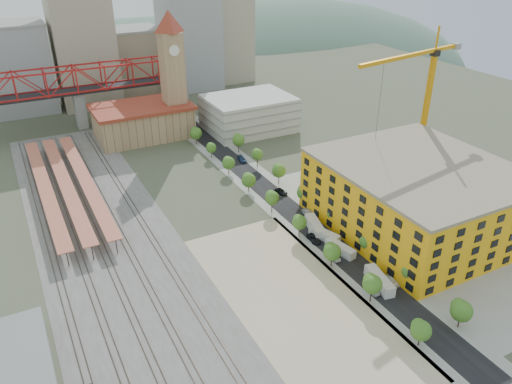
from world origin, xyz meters
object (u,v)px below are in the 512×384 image
clock_tower (172,63)px  site_trailer_a (379,281)px  site_trailer_b (340,249)px  construction_building (418,196)px  site_trailer_c (324,235)px  car_0 (372,289)px  site_trailer_d (315,227)px  tower_crane (423,90)px

clock_tower → site_trailer_a: bearing=-86.1°
site_trailer_a → site_trailer_b: size_ratio=1.15×
clock_tower → construction_building: bearing=-71.2°
construction_building → site_trailer_c: (-26.00, 6.00, -8.18)m
clock_tower → construction_building: size_ratio=1.03×
car_0 → clock_tower: bearing=91.5°
site_trailer_b → car_0: bearing=-111.6°
construction_building → site_trailer_b: 27.29m
site_trailer_d → clock_tower: bearing=110.3°
construction_building → tower_crane: size_ratio=1.03×
clock_tower → site_trailer_c: bearing=-85.1°
site_trailer_c → car_0: bearing=-115.8°
clock_tower → site_trailer_a: (8.00, -116.43, -27.31)m
tower_crane → car_0: size_ratio=10.42×
site_trailer_b → construction_building: bearing=-8.4°
site_trailer_a → site_trailer_c: 22.44m
site_trailer_d → car_0: size_ratio=2.21×
tower_crane → site_trailer_d: 56.70m
site_trailer_b → car_0: 16.53m
site_trailer_a → car_0: 3.23m
tower_crane → car_0: tower_crane is taller
construction_building → tower_crane: tower_crane is taller
site_trailer_c → tower_crane: bearing=2.3°
site_trailer_c → car_0: site_trailer_c is taller
site_trailer_c → site_trailer_d: bearing=71.4°
site_trailer_b → site_trailer_d: bearing=78.9°
site_trailer_d → car_0: 28.19m
clock_tower → site_trailer_a: 119.86m
site_trailer_a → site_trailer_d: site_trailer_d is taller
construction_building → site_trailer_d: construction_building is taller
clock_tower → tower_crane: clock_tower is taller
site_trailer_b → site_trailer_c: bearing=78.9°
clock_tower → tower_crane: size_ratio=1.06×
construction_building → car_0: construction_building is taller
tower_crane → site_trailer_d: (-46.99, -13.39, -28.78)m
tower_crane → site_trailer_a: bearing=-139.3°
site_trailer_a → car_0: size_ratio=2.15×
site_trailer_d → site_trailer_b: bearing=-74.8°
site_trailer_a → site_trailer_c: site_trailer_a is taller
clock_tower → site_trailer_a: clock_tower is taller
clock_tower → site_trailer_b: size_ratio=5.91×
tower_crane → site_trailer_c: 58.04m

